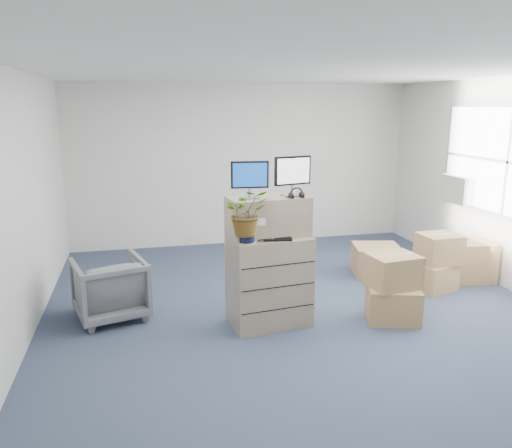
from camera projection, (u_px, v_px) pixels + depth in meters
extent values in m
plane|color=#2A344B|center=(305.00, 320.00, 5.79)|extent=(7.00, 7.00, 0.00)
cube|color=beige|center=(243.00, 165.00, 8.78)|extent=(6.00, 0.02, 2.80)
cube|color=gray|center=(510.00, 162.00, 6.53)|extent=(0.06, 2.72, 1.52)
cube|color=white|center=(508.00, 162.00, 6.52)|extent=(0.01, 2.60, 1.40)
cube|color=silver|center=(459.00, 189.00, 7.48)|extent=(0.24, 0.60, 0.40)
cube|color=gray|center=(269.00, 281.00, 5.58)|extent=(0.93, 0.63, 1.02)
cube|color=gray|center=(268.00, 216.00, 5.46)|extent=(0.92, 0.54, 0.44)
cube|color=#99999E|center=(250.00, 198.00, 5.31)|extent=(0.22, 0.17, 0.01)
cylinder|color=#99999E|center=(250.00, 193.00, 5.30)|extent=(0.03, 0.03, 0.10)
cube|color=black|center=(250.00, 175.00, 5.26)|extent=(0.40, 0.06, 0.29)
cube|color=navy|center=(250.00, 175.00, 5.24)|extent=(0.36, 0.03, 0.25)
cube|color=#99999E|center=(292.00, 195.00, 5.47)|extent=(0.26, 0.21, 0.02)
cylinder|color=#99999E|center=(292.00, 190.00, 5.45)|extent=(0.04, 0.04, 0.10)
cube|color=black|center=(293.00, 171.00, 5.41)|extent=(0.43, 0.13, 0.31)
cube|color=silver|center=(293.00, 171.00, 5.39)|extent=(0.39, 0.10, 0.27)
torus|color=black|center=(296.00, 194.00, 5.33)|extent=(0.15, 0.03, 0.15)
cube|color=black|center=(272.00, 239.00, 5.35)|extent=(0.45, 0.25, 0.02)
ellipsoid|color=silver|center=(301.00, 234.00, 5.52)|extent=(0.09, 0.06, 0.03)
cylinder|color=#989AA1|center=(277.00, 224.00, 5.49)|extent=(0.07, 0.07, 0.25)
cube|color=silver|center=(269.00, 236.00, 5.48)|extent=(0.06, 0.05, 0.02)
cube|color=black|center=(269.00, 230.00, 5.47)|extent=(0.06, 0.03, 0.11)
cube|color=black|center=(296.00, 230.00, 5.67)|extent=(0.22, 0.20, 0.05)
cube|color=#468BEF|center=(298.00, 223.00, 5.63)|extent=(0.29, 0.20, 0.10)
cylinder|color=#8EA786|center=(247.00, 242.00, 5.21)|extent=(0.20, 0.20, 0.02)
cylinder|color=black|center=(247.00, 236.00, 5.19)|extent=(0.17, 0.17, 0.13)
imported|color=#1B5F1B|center=(246.00, 218.00, 5.15)|extent=(0.45, 0.50, 0.38)
imported|color=#5B5B60|center=(110.00, 286.00, 5.77)|extent=(0.93, 0.89, 0.79)
cube|color=olive|center=(393.00, 304.00, 5.72)|extent=(0.69, 0.60, 0.40)
cube|color=olive|center=(434.00, 277.00, 6.69)|extent=(0.62, 0.56, 0.37)
cube|color=olive|center=(376.00, 260.00, 7.31)|extent=(0.77, 0.73, 0.43)
cube|color=olive|center=(393.00, 271.00, 5.68)|extent=(0.58, 0.48, 0.38)
cube|color=olive|center=(439.00, 248.00, 6.64)|extent=(0.52, 0.47, 0.39)
cube|color=olive|center=(462.00, 261.00, 7.05)|extent=(0.86, 0.62, 0.57)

